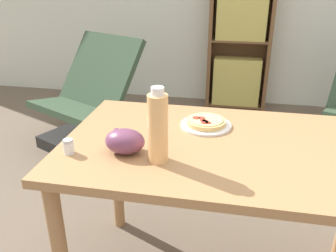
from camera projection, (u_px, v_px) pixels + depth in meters
name	position (u px, v px, depth m)	size (l,w,h in m)	color
dining_table	(229.00, 167.00, 1.44)	(1.33, 0.78, 0.76)	#A37549
pizza_on_plate	(206.00, 123.00, 1.55)	(0.22, 0.22, 0.04)	white
grape_bunch	(125.00, 141.00, 1.32)	(0.15, 0.12, 0.09)	#6B3856
drink_bottle	(158.00, 128.00, 1.23)	(0.07, 0.07, 0.28)	#EFB270
salt_shaker	(69.00, 147.00, 1.32)	(0.04, 0.04, 0.06)	white
lounge_chair_near	(89.00, 113.00, 2.95)	(0.90, 0.98, 0.88)	black
bookshelf	(239.00, 46.00, 3.65)	(0.63, 0.26, 1.42)	brown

